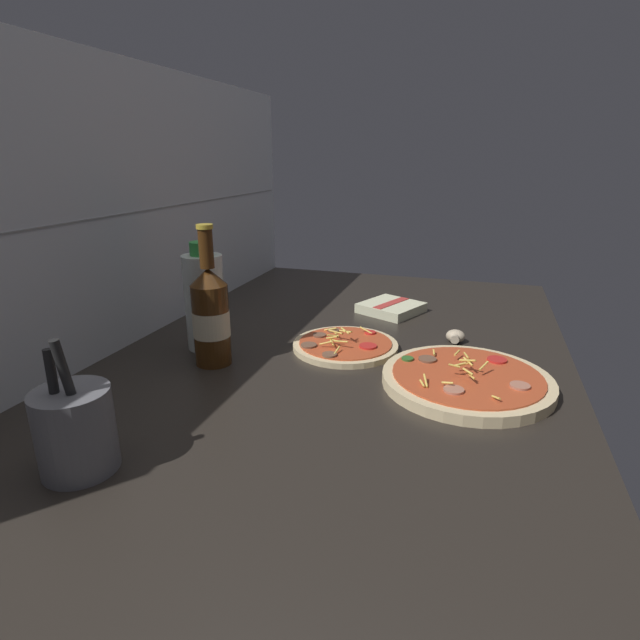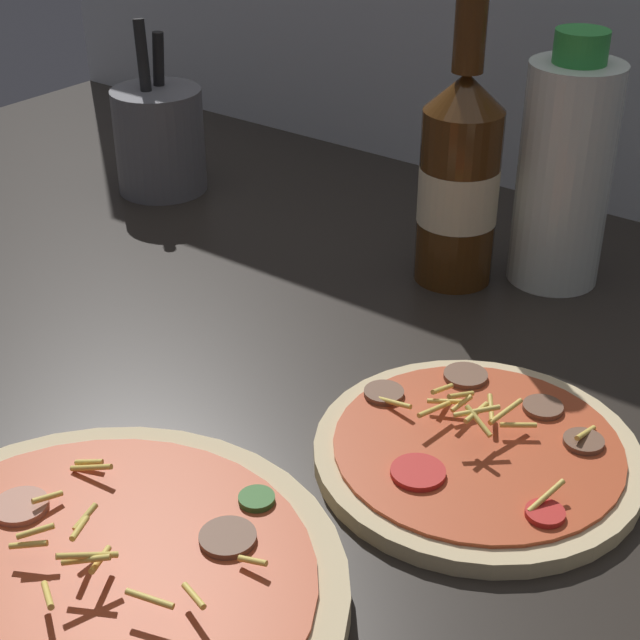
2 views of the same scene
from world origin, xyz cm
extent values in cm
cube|color=#28231E|center=(0.00, 0.00, 1.25)|extent=(160.00, 90.00, 2.50)
cube|color=silver|center=(0.00, 45.50, 30.00)|extent=(160.00, 1.00, 60.00)
cube|color=gray|center=(0.00, 44.95, 30.00)|extent=(156.80, 0.16, 0.30)
cylinder|color=beige|center=(-0.71, -25.09, 3.49)|extent=(29.72, 29.72, 1.97)
cylinder|color=#C14C28|center=(-0.71, -25.09, 4.62)|extent=(26.15, 26.15, 0.30)
cylinder|color=red|center=(7.15, -30.19, 4.97)|extent=(3.59, 3.59, 0.40)
cylinder|color=#B7755B|center=(-8.31, -23.22, 4.97)|extent=(3.37, 3.37, 0.40)
cylinder|color=#B7755B|center=(-3.37, -33.64, 4.97)|extent=(3.30, 3.30, 0.40)
cylinder|color=#336628|center=(2.60, -14.10, 4.97)|extent=(2.26, 2.26, 0.40)
cylinder|color=brown|center=(3.48, -17.71, 4.97)|extent=(3.37, 3.37, 0.40)
cylinder|color=#EFCC56|center=(-0.23, -27.72, 6.40)|extent=(2.61, 1.70, 1.16)
cylinder|color=#EFCC56|center=(-9.60, -29.75, 5.22)|extent=(1.75, 1.41, 0.75)
cylinder|color=#EFCC56|center=(-2.06, -23.70, 6.97)|extent=(1.35, 2.08, 0.69)
cylinder|color=#EFCC56|center=(-0.44, -25.05, 6.84)|extent=(2.40, 1.90, 0.79)
cylinder|color=#EFCC56|center=(-2.64, -22.80, 6.84)|extent=(0.66, 2.01, 0.74)
cylinder|color=#EFCC56|center=(-7.21, -18.53, 5.47)|extent=(3.07, 1.26, 1.30)
cylinder|color=#EFCC56|center=(-7.09, -22.09, 5.53)|extent=(0.79, 1.99, 0.70)
cylinder|color=#EFCC56|center=(-0.23, -24.94, 7.05)|extent=(2.05, 2.97, 1.28)
cylinder|color=#EFCC56|center=(5.80, -22.90, 6.00)|extent=(2.23, 1.07, 0.60)
cylinder|color=#EFCC56|center=(-4.09, -25.16, 6.70)|extent=(1.60, 1.90, 0.71)
cylinder|color=#EFCC56|center=(-4.17, -25.70, 6.06)|extent=(2.02, 1.57, 0.67)
cylinder|color=#EFCC56|center=(6.18, -18.63, 5.43)|extent=(1.87, 0.69, 0.69)
cylinder|color=#EFCC56|center=(4.32, -24.62, 6.28)|extent=(2.78, 1.12, 0.45)
cylinder|color=#EFCC56|center=(-0.43, -24.16, 6.16)|extent=(1.36, 2.30, 0.75)
cylinder|color=#EFCC56|center=(-7.98, -18.07, 5.25)|extent=(1.85, 1.20, 0.65)
cylinder|color=beige|center=(10.10, -0.35, 3.11)|extent=(22.18, 22.18, 1.22)
cylinder|color=#C14C28|center=(10.10, -0.35, 3.87)|extent=(19.52, 19.52, 0.30)
cylinder|color=brown|center=(15.75, 4.30, 4.22)|extent=(2.75, 2.75, 0.40)
cylinder|color=red|center=(8.62, -5.19, 4.22)|extent=(3.60, 3.60, 0.40)
cylinder|color=brown|center=(5.39, 6.56, 4.22)|extent=(3.28, 3.28, 0.40)
cylinder|color=red|center=(16.88, -3.86, 4.22)|extent=(2.45, 2.45, 0.40)
cylinder|color=brown|center=(1.80, 1.02, 4.22)|extent=(2.92, 2.92, 0.40)
cylinder|color=brown|center=(11.79, 6.29, 4.22)|extent=(2.85, 2.85, 0.40)
cylinder|color=#EFCC56|center=(5.55, 2.84, 5.11)|extent=(0.40, 2.88, 1.28)
cylinder|color=#EFCC56|center=(11.76, 2.45, 4.90)|extent=(2.22, 1.77, 0.37)
cylinder|color=#EFCC56|center=(16.46, -2.99, 4.76)|extent=(1.20, 3.07, 1.27)
cylinder|color=#EFCC56|center=(10.81, 2.27, 5.71)|extent=(0.92, 3.42, 0.60)
cylinder|color=#EFCC56|center=(6.48, 1.89, 4.94)|extent=(2.57, 1.64, 0.53)
cylinder|color=#EFCC56|center=(10.25, -0.56, 6.32)|extent=(2.60, 1.33, 1.16)
cylinder|color=#EFCC56|center=(7.59, 2.02, 5.15)|extent=(0.87, 1.90, 0.79)
cylinder|color=#EFCC56|center=(9.54, 2.62, 5.28)|extent=(1.67, 2.31, 0.81)
cylinder|color=#EFCC56|center=(3.35, -0.39, 4.57)|extent=(3.05, 0.69, 1.03)
cylinder|color=#EFCC56|center=(6.57, -0.20, 5.37)|extent=(0.98, 3.13, 0.72)
cylinder|color=#EFCC56|center=(7.38, 2.19, 5.70)|extent=(0.90, 2.65, 1.17)
cylinder|color=#EFCC56|center=(9.76, 0.14, 6.47)|extent=(0.50, 2.59, 0.41)
cylinder|color=#EFCC56|center=(15.57, 4.92, 4.49)|extent=(0.42, 2.96, 1.12)
cylinder|color=#EFCC56|center=(9.78, -0.42, 6.59)|extent=(2.46, 2.54, 0.68)
cylinder|color=#47280F|center=(-5.15, 22.69, 10.41)|extent=(7.04, 7.04, 15.81)
cone|color=#47280F|center=(-5.15, 22.69, 19.94)|extent=(7.04, 7.04, 3.25)
cylinder|color=#47280F|center=(-5.15, 22.69, 25.18)|extent=(2.67, 2.67, 7.23)
cylinder|color=gold|center=(-5.15, 22.69, 29.20)|extent=(3.08, 3.08, 0.80)
cylinder|color=beige|center=(-5.15, 22.69, 10.72)|extent=(7.11, 7.11, 5.06)
cylinder|color=silver|center=(2.13, 28.19, 12.40)|extent=(8.17, 8.17, 19.80)
cylinder|color=green|center=(2.13, 28.19, 23.66)|extent=(4.49, 4.49, 2.70)
cylinder|color=beige|center=(19.41, -21.93, 3.93)|extent=(1.84, 1.84, 1.84)
ellipsoid|color=#C6B293|center=(21.05, -21.93, 3.93)|extent=(3.47, 4.08, 2.86)
cylinder|color=slate|center=(-41.53, 21.83, 8.09)|extent=(9.68, 9.68, 11.18)
cylinder|color=black|center=(-42.04, 21.01, 13.96)|extent=(3.10, 2.56, 14.02)
cylinder|color=black|center=(-42.41, 23.20, 13.14)|extent=(2.28, 2.06, 12.38)
cube|color=beige|center=(38.66, -4.70, 3.70)|extent=(18.04, 17.95, 2.40)
cube|color=#B73833|center=(38.66, -4.70, 4.98)|extent=(12.79, 7.64, 0.16)
camera|label=1|loc=(-85.21, -24.80, 41.44)|focal=28.00mm
camera|label=2|loc=(33.53, -48.56, 44.18)|focal=55.00mm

